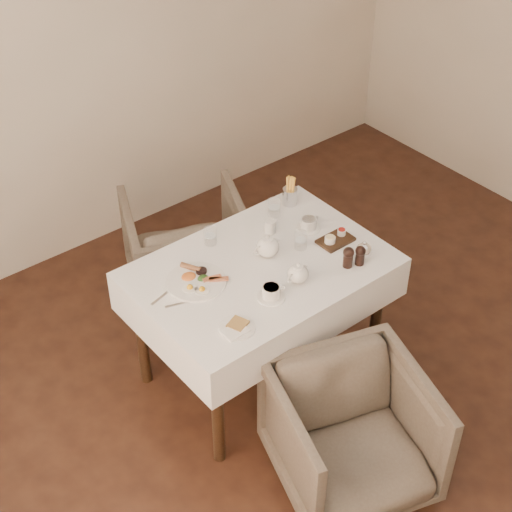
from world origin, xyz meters
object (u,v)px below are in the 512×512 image
Objects in this scene: armchair_near at (352,434)px; teapot_centre at (268,245)px; table at (261,284)px; armchair_far at (187,249)px; breakfast_plate at (196,280)px.

armchair_near is 4.30× the size of teapot_centre.
teapot_centre is at bearing 29.02° from table.
teapot_centre is at bearing 112.86° from armchair_far.
armchair_near is at bearing 106.19° from armchair_far.
table is at bearing -149.85° from teapot_centre.
armchair_near is 2.35× the size of breakfast_plate.
table is at bearing -19.08° from breakfast_plate.
armchair_far is (0.21, 1.65, 0.01)m from armchair_near.
breakfast_plate is at bearing 162.45° from table.
armchair_far is at bearing 100.86° from armchair_near.
table is 7.78× the size of teapot_centre.
teapot_centre is (-0.01, -0.78, 0.49)m from armchair_far.
teapot_centre is (0.41, -0.06, 0.06)m from breakfast_plate.
teapot_centre is (0.20, 0.87, 0.50)m from armchair_near.
armchair_far is 0.94m from breakfast_plate.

